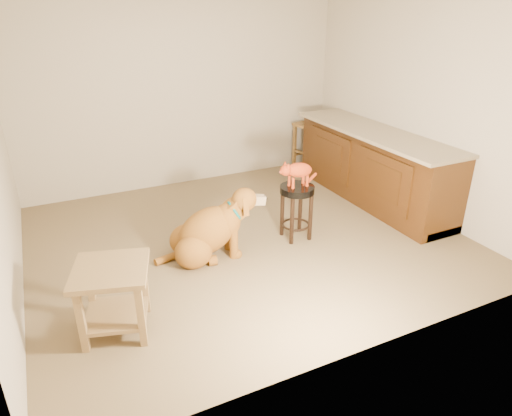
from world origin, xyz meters
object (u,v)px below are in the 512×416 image
padded_stool (297,201)px  side_table (113,290)px  wood_stool (309,146)px  tabby_kitten (297,171)px  golden_retriever (208,232)px

padded_stool → side_table: padded_stool is taller
padded_stool → wood_stool: wood_stool is taller
tabby_kitten → side_table: bearing=-158.5°
side_table → tabby_kitten: tabby_kitten is taller
side_table → wood_stool: bearing=37.8°
padded_stool → tabby_kitten: bearing=172.8°
padded_stool → golden_retriever: (-1.02, 0.01, -0.15)m
wood_stool → golden_retriever: bearing=-141.3°
wood_stool → golden_retriever: size_ratio=0.61×
side_table → golden_retriever: bearing=35.8°
wood_stool → tabby_kitten: bearing=-125.4°
padded_stool → side_table: size_ratio=0.88×
wood_stool → golden_retriever: (-2.35, -1.88, -0.09)m
wood_stool → tabby_kitten: tabby_kitten is taller
side_table → padded_stool: bearing=19.9°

